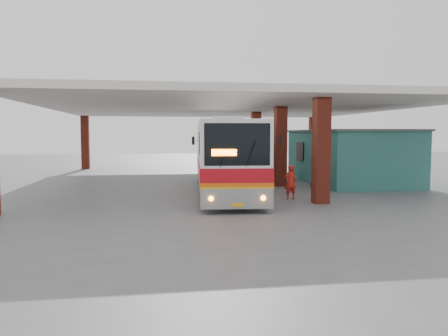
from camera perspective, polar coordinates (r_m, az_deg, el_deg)
ground at (r=20.65m, az=1.61°, el=-3.50°), size 90.00×90.00×0.00m
brick_columns at (r=25.64m, az=2.76°, el=2.93°), size 20.10×21.60×4.35m
canopy_roof at (r=26.99m, az=0.18°, el=7.95°), size 21.00×23.00×0.30m
shop_building at (r=26.61m, az=16.10°, el=1.49°), size 5.20×8.20×3.11m
coach_bus at (r=21.43m, az=0.12°, el=1.64°), size 3.64×12.62×3.63m
motorcycle at (r=22.69m, az=12.98°, el=-1.68°), size 1.92×1.19×0.95m
pedestrian at (r=19.35m, az=8.66°, el=-1.83°), size 0.59×0.43×1.51m
red_chair at (r=27.16m, az=8.59°, el=-0.79°), size 0.47×0.47×0.86m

